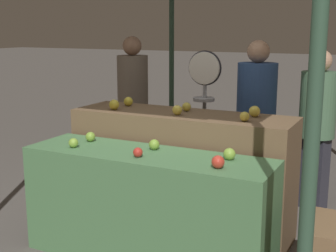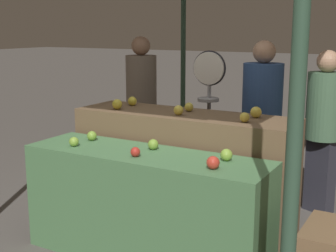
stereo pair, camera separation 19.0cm
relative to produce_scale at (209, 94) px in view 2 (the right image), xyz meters
name	(u,v)px [view 2 (the right image)]	position (x,y,z in m)	size (l,w,h in m)	color
display_counter_front	(146,206)	(0.02, -1.13, -0.71)	(1.88, 0.55, 0.83)	#4C7A4C
display_counter_back	(183,173)	(0.02, -0.53, -0.61)	(1.88, 0.55, 1.03)	brown
apple_front_0	(74,142)	(-0.56, -1.24, -0.26)	(0.07, 0.07, 0.07)	#84AD3D
apple_front_1	(135,152)	(0.01, -1.25, -0.26)	(0.07, 0.07, 0.07)	#B72D23
apple_front_2	(213,163)	(0.62, -1.25, -0.25)	(0.09, 0.09, 0.09)	red
apple_front_3	(92,136)	(-0.57, -1.02, -0.26)	(0.08, 0.08, 0.08)	#7AA338
apple_front_4	(153,144)	(0.01, -1.02, -0.26)	(0.08, 0.08, 0.08)	#7AA338
apple_front_5	(226,155)	(0.61, -1.03, -0.25)	(0.08, 0.08, 0.08)	#84AD3D
apple_back_0	(117,104)	(-0.57, -0.65, -0.05)	(0.09, 0.09, 0.09)	gold
apple_back_1	(178,110)	(0.02, -0.63, -0.05)	(0.08, 0.08, 0.08)	yellow
apple_back_2	(245,117)	(0.59, -0.64, -0.06)	(0.07, 0.07, 0.07)	yellow
apple_back_3	(132,101)	(-0.57, -0.42, -0.05)	(0.08, 0.08, 0.08)	gold
apple_back_4	(189,107)	(0.02, -0.44, -0.06)	(0.08, 0.08, 0.08)	gold
apple_back_5	(256,112)	(0.61, -0.43, -0.05)	(0.09, 0.09, 0.09)	yellow
produce_scale	(209,94)	(0.00, 0.00, 0.00)	(0.32, 0.20, 1.53)	#99999E
person_vendor_at_scale	(262,114)	(0.41, 0.33, -0.20)	(0.39, 0.39, 1.62)	#2D2D38
person_customer_left	(141,97)	(-1.14, 0.61, -0.18)	(0.36, 0.36, 1.64)	#2D2D38
person_customer_right	(324,121)	(0.95, 0.49, -0.24)	(0.44, 0.44, 1.54)	#2D2D38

